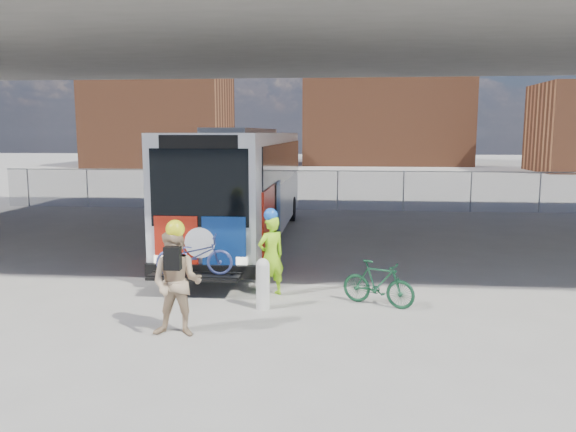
# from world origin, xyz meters

# --- Properties ---
(ground) EXTENTS (160.00, 160.00, 0.00)m
(ground) POSITION_xyz_m (0.00, 0.00, 0.00)
(ground) COLOR #9E9991
(ground) RESTS_ON ground
(bus) EXTENTS (2.67, 12.94, 3.69)m
(bus) POSITION_xyz_m (-2.00, 4.41, 2.11)
(bus) COLOR silver
(bus) RESTS_ON ground
(overpass) EXTENTS (40.00, 16.00, 7.95)m
(overpass) POSITION_xyz_m (0.00, 4.00, 6.54)
(overpass) COLOR #605E59
(overpass) RESTS_ON ground
(chainlink_fence) EXTENTS (30.00, 0.06, 30.00)m
(chainlink_fence) POSITION_xyz_m (0.00, 12.00, 1.42)
(chainlink_fence) COLOR gray
(chainlink_fence) RESTS_ON ground
(brick_buildings) EXTENTS (54.00, 22.00, 12.00)m
(brick_buildings) POSITION_xyz_m (1.23, 48.23, 5.42)
(brick_buildings) COLOR brown
(brick_buildings) RESTS_ON ground
(smokestack) EXTENTS (2.20, 2.20, 25.00)m
(smokestack) POSITION_xyz_m (14.00, 55.00, 12.50)
(smokestack) COLOR brown
(smokestack) RESTS_ON ground
(bollard) EXTENTS (0.27, 0.27, 1.05)m
(bollard) POSITION_xyz_m (-0.40, -2.90, 0.56)
(bollard) COLOR silver
(bollard) RESTS_ON ground
(cyclist_hivis) EXTENTS (0.77, 0.74, 1.95)m
(cyclist_hivis) POSITION_xyz_m (-0.35, -1.92, 0.94)
(cyclist_hivis) COLOR #A5FA1A
(cyclist_hivis) RESTS_ON ground
(cyclist_tan) EXTENTS (0.93, 0.73, 2.08)m
(cyclist_tan) POSITION_xyz_m (-1.68, -4.55, 0.98)
(cyclist_tan) COLOR tan
(cyclist_tan) RESTS_ON ground
(bike_parked) EXTENTS (1.61, 1.07, 0.95)m
(bike_parked) POSITION_xyz_m (1.95, -2.46, 0.47)
(bike_parked) COLOR #154429
(bike_parked) RESTS_ON ground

